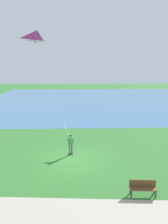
# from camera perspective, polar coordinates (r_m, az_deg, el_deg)

# --- Properties ---
(ground_plane) EXTENTS (120.00, 120.00, 0.00)m
(ground_plane) POSITION_cam_1_polar(r_m,az_deg,el_deg) (16.42, -3.29, -12.91)
(ground_plane) COLOR #33702D
(lake_water) EXTENTS (36.00, 44.00, 0.01)m
(lake_water) POSITION_cam_1_polar(r_m,az_deg,el_deg) (41.15, 3.26, 3.24)
(lake_water) COLOR teal
(lake_water) RESTS_ON ground
(walkway_path) EXTENTS (4.37, 32.09, 0.02)m
(walkway_path) POSITION_cam_1_polar(r_m,az_deg,el_deg) (11.34, 7.13, -26.58)
(walkway_path) COLOR #ADA393
(walkway_path) RESTS_ON ground
(person_kite_flyer) EXTENTS (0.60, 0.59, 1.83)m
(person_kite_flyer) POSITION_cam_1_polar(r_m,az_deg,el_deg) (16.75, -3.80, -8.45)
(person_kite_flyer) COLOR #232328
(person_kite_flyer) RESTS_ON ground
(flying_kite) EXTENTS (3.57, 3.40, 8.11)m
(flying_kite) POSITION_cam_1_polar(r_m,az_deg,el_deg) (18.84, -12.86, 19.53)
(flying_kite) COLOR #E02D9E
(park_bench_near_walkway) EXTENTS (0.53, 1.52, 0.88)m
(park_bench_near_walkway) POSITION_cam_1_polar(r_m,az_deg,el_deg) (12.70, 16.06, -19.37)
(park_bench_near_walkway) COLOR brown
(park_bench_near_walkway) RESTS_ON ground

